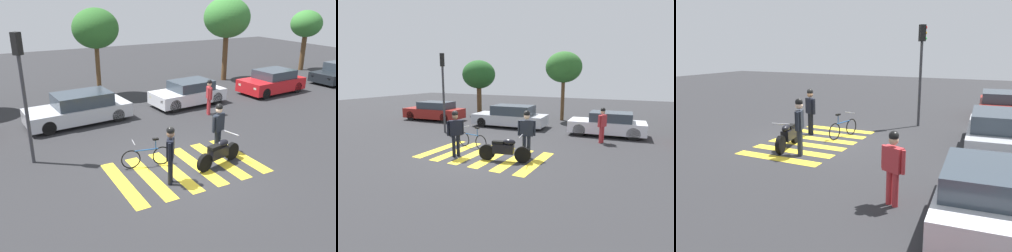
% 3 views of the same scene
% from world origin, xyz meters
% --- Properties ---
extents(ground_plane, '(60.00, 60.00, 0.00)m').
position_xyz_m(ground_plane, '(0.00, 0.00, 0.00)').
color(ground_plane, '#2B2B2D').
extents(police_motorcycle, '(2.00, 0.75, 1.03)m').
position_xyz_m(police_motorcycle, '(1.11, -0.32, 0.45)').
color(police_motorcycle, black).
rests_on(police_motorcycle, ground_plane).
extents(leaning_bicycle, '(1.71, 0.50, 0.99)m').
position_xyz_m(leaning_bicycle, '(-1.08, 0.75, 0.37)').
color(leaning_bicycle, black).
rests_on(leaning_bicycle, ground_plane).
extents(officer_on_foot, '(0.45, 0.59, 1.87)m').
position_xyz_m(officer_on_foot, '(-0.93, -0.64, 1.10)').
color(officer_on_foot, black).
rests_on(officer_on_foot, ground_plane).
extents(officer_by_motorcycle, '(0.66, 0.38, 1.90)m').
position_xyz_m(officer_by_motorcycle, '(1.66, 0.52, 1.12)').
color(officer_by_motorcycle, '#1E232D').
rests_on(officer_by_motorcycle, ground_plane).
extents(pedestrian_bystander, '(0.36, 0.62, 1.73)m').
position_xyz_m(pedestrian_bystander, '(3.93, 4.41, 0.99)').
color(pedestrian_bystander, '#B22D33').
rests_on(pedestrian_bystander, ground_plane).
extents(crosswalk_stripes, '(4.95, 3.11, 0.01)m').
position_xyz_m(crosswalk_stripes, '(-0.00, 0.00, 0.00)').
color(crosswalk_stripes, yellow).
rests_on(crosswalk_stripes, ground_plane).
extents(car_silver_sedan, '(4.72, 2.21, 1.36)m').
position_xyz_m(car_silver_sedan, '(-1.89, 6.24, 0.65)').
color(car_silver_sedan, black).
rests_on(car_silver_sedan, ground_plane).
extents(car_white_van, '(4.03, 2.03, 1.28)m').
position_xyz_m(car_white_van, '(3.94, 6.31, 0.62)').
color(car_white_van, black).
rests_on(car_white_van, ground_plane).
extents(car_red_convertible, '(4.06, 2.17, 1.36)m').
position_xyz_m(car_red_convertible, '(9.60, 6.10, 0.65)').
color(car_red_convertible, black).
rests_on(car_red_convertible, ground_plane).
extents(traffic_light_pole, '(0.34, 0.35, 4.41)m').
position_xyz_m(traffic_light_pole, '(-4.44, 2.89, 2.95)').
color(traffic_light_pole, '#38383D').
rests_on(traffic_light_pole, ground_plane).
extents(street_tree_mid, '(2.53, 2.53, 4.86)m').
position_xyz_m(street_tree_mid, '(0.31, 10.18, 3.76)').
color(street_tree_mid, brown).
rests_on(street_tree_mid, ground_plane).
extents(street_tree_far, '(3.03, 3.03, 5.40)m').
position_xyz_m(street_tree_far, '(9.13, 10.18, 4.07)').
color(street_tree_far, brown).
rests_on(street_tree_far, ground_plane).
extents(street_tree_end, '(2.31, 2.31, 4.45)m').
position_xyz_m(street_tree_end, '(16.56, 10.18, 3.40)').
color(street_tree_end, brown).
rests_on(street_tree_end, ground_plane).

